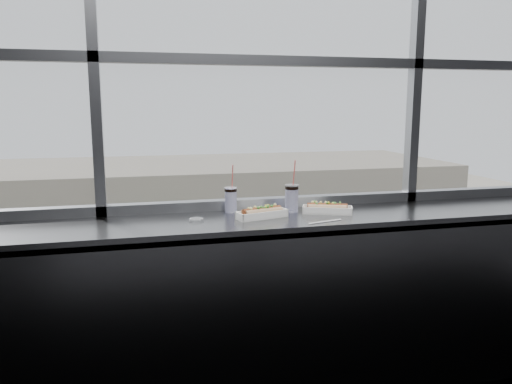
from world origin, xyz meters
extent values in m
plane|color=black|center=(0.00, 1.50, 0.55)|extent=(6.00, 0.00, 6.00)
plane|color=silver|center=(0.00, 1.52, 2.30)|extent=(6.00, 0.00, 6.00)
cube|color=gray|center=(0.00, 1.23, 1.07)|extent=(6.00, 0.55, 0.06)
cube|color=gray|center=(0.00, 0.97, 0.55)|extent=(6.00, 0.04, 1.04)
cube|color=white|center=(-0.11, 1.21, 1.10)|extent=(0.31, 0.17, 0.01)
cube|color=white|center=(-0.11, 1.21, 1.12)|extent=(0.31, 0.17, 0.04)
cylinder|color=tan|center=(-0.11, 1.21, 1.13)|extent=(0.23, 0.11, 0.05)
cylinder|color=brown|center=(-0.11, 1.21, 1.15)|extent=(0.24, 0.10, 0.03)
cube|color=white|center=(0.30, 1.24, 1.10)|extent=(0.31, 0.20, 0.01)
cube|color=white|center=(0.30, 1.24, 1.12)|extent=(0.31, 0.20, 0.04)
cylinder|color=tan|center=(0.30, 1.24, 1.13)|extent=(0.23, 0.13, 0.05)
cylinder|color=brown|center=(0.30, 1.24, 1.14)|extent=(0.23, 0.12, 0.03)
cylinder|color=white|center=(-0.25, 1.41, 1.17)|extent=(0.07, 0.07, 0.15)
cylinder|color=black|center=(-0.25, 1.41, 1.24)|extent=(0.08, 0.08, 0.02)
cylinder|color=silver|center=(-0.25, 1.41, 1.25)|extent=(0.08, 0.08, 0.01)
cylinder|color=#DF524C|center=(-0.24, 1.40, 1.31)|extent=(0.01, 0.04, 0.15)
cylinder|color=white|center=(0.11, 1.33, 1.18)|extent=(0.08, 0.08, 0.16)
cylinder|color=black|center=(0.11, 1.33, 1.25)|extent=(0.08, 0.08, 0.02)
cylinder|color=silver|center=(0.11, 1.33, 1.26)|extent=(0.09, 0.09, 0.01)
cylinder|color=#DF524C|center=(0.12, 1.32, 1.33)|extent=(0.01, 0.04, 0.17)
cylinder|color=white|center=(0.20, 1.02, 1.10)|extent=(0.21, 0.06, 0.01)
ellipsoid|color=silver|center=(-0.48, 1.23, 1.11)|extent=(0.09, 0.07, 0.02)
plane|color=#A59C8A|center=(0.00, 45.00, -11.00)|extent=(120.00, 120.00, 0.00)
cube|color=black|center=(0.00, 21.50, -10.97)|extent=(80.00, 10.00, 0.06)
cube|color=#A59C8A|center=(0.00, 29.50, -10.98)|extent=(80.00, 6.00, 0.04)
cube|color=gray|center=(0.00, 39.50, -7.00)|extent=(50.00, 14.00, 8.00)
imported|color=navy|center=(14.83, 17.50, -9.81)|extent=(3.49, 7.01, 2.25)
imported|color=maroon|center=(2.85, 25.50, -9.97)|extent=(2.62, 5.89, 1.94)
imported|color=#B3B998|center=(7.05, 17.50, -9.95)|extent=(3.03, 6.16, 1.98)
imported|color=beige|center=(11.42, 25.50, -9.78)|extent=(3.79, 7.28, 2.32)
imported|color=#66605B|center=(4.61, 29.90, -10.04)|extent=(0.82, 0.61, 1.84)
imported|color=#66605B|center=(-0.68, 30.45, -9.87)|extent=(0.73, 0.97, 2.19)
imported|color=#66605B|center=(10.71, 29.76, -9.89)|extent=(0.95, 0.71, 2.14)
cylinder|color=#47382B|center=(1.19, 29.50, -9.66)|extent=(0.27, 0.27, 2.68)
sphere|color=#468336|center=(1.19, 29.50, -7.21)|extent=(3.57, 3.57, 3.57)
cylinder|color=#47382B|center=(10.16, 29.50, -9.85)|extent=(0.23, 0.23, 2.29)
sphere|color=#468336|center=(10.16, 29.50, -7.76)|extent=(3.05, 3.05, 3.05)
camera|label=1|loc=(-0.81, -1.48, 1.74)|focal=35.00mm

